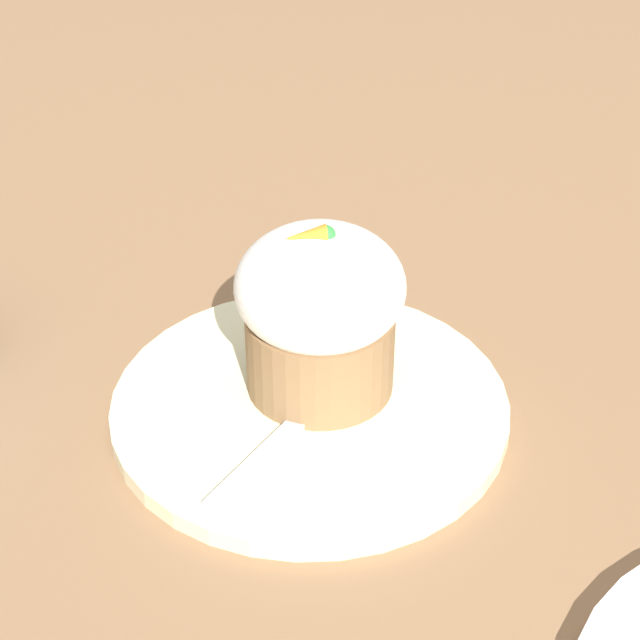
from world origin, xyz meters
The scene contains 4 objects.
ground_plane centered at (0.00, 0.00, 0.00)m, with size 4.00×4.00×0.00m, color #846042.
dessert_plate centered at (0.00, 0.00, 0.01)m, with size 0.21×0.21×0.01m.
carrot_cake centered at (-0.01, -0.01, 0.06)m, with size 0.09×0.09×0.10m.
spoon centered at (0.00, 0.01, 0.01)m, with size 0.09×0.10×0.01m.
Camera 1 is at (0.06, 0.44, 0.37)m, focal length 60.00 mm.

